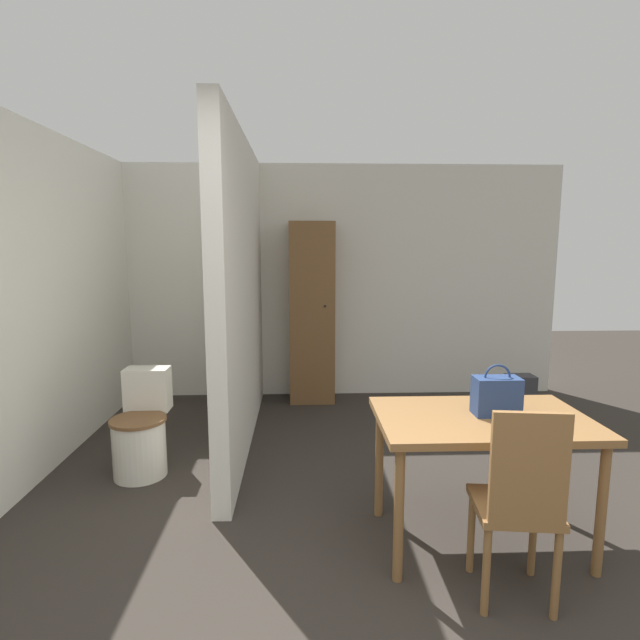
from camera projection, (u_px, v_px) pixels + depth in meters
name	position (u px, v px, depth m)	size (l,w,h in m)	color
wall_back	(322.00, 282.00, 5.47)	(5.16, 0.12, 2.50)	silver
wall_left	(15.00, 306.00, 3.31)	(0.12, 5.07, 2.50)	silver
partition_wall	(242.00, 294.00, 4.10)	(0.12, 2.59, 2.50)	silver
dining_table	(482.00, 431.00, 2.71)	(1.13, 0.73, 0.74)	brown
wooden_chair	(519.00, 501.00, 2.25)	(0.40, 0.40, 0.96)	brown
toilet	(142.00, 432.00, 3.63)	(0.39, 0.54, 0.73)	silver
handbag	(496.00, 395.00, 2.70)	(0.24, 0.13, 0.28)	navy
wooden_cabinet	(312.00, 313.00, 5.24)	(0.47, 0.40, 1.89)	brown
space_heater	(519.00, 398.00, 4.73)	(0.26, 0.18, 0.44)	#2D2D33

